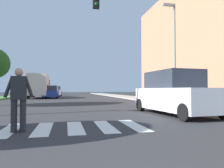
% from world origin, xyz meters
% --- Properties ---
extents(ground_plane, '(140.00, 140.00, 0.00)m').
position_xyz_m(ground_plane, '(0.00, 30.00, 0.00)').
color(ground_plane, '#2D2D30').
extents(crosswalk, '(4.95, 2.20, 0.01)m').
position_xyz_m(crosswalk, '(0.00, 6.15, 0.00)').
color(crosswalk, silver).
rests_on(crosswalk, ground_plane).
extents(sidewalk_right, '(3.00, 64.00, 0.15)m').
position_xyz_m(sidewalk_right, '(8.74, 28.00, 0.07)').
color(sidewalk_right, '#9E9991').
rests_on(sidewalk_right, ground_plane).
extents(street_lamp_right, '(1.02, 0.24, 7.50)m').
position_xyz_m(street_lamp_right, '(8.14, 14.19, 4.59)').
color(street_lamp_right, slate).
rests_on(street_lamp_right, sidewalk_right).
extents(pedestrian_performer, '(0.75, 0.27, 1.69)m').
position_xyz_m(pedestrian_performer, '(-1.04, 5.80, 0.93)').
color(pedestrian_performer, '#262628').
rests_on(pedestrian_performer, ground_plane).
extents(suv_crossing, '(2.26, 4.72, 1.97)m').
position_xyz_m(suv_crossing, '(4.98, 8.45, 0.93)').
color(suv_crossing, silver).
rests_on(suv_crossing, ground_plane).
extents(sedan_midblock, '(1.94, 4.38, 1.65)m').
position_xyz_m(sedan_midblock, '(-1.66, 28.20, 0.77)').
color(sedan_midblock, navy).
rests_on(sedan_midblock, ground_plane).
extents(sedan_distant, '(1.97, 4.08, 1.72)m').
position_xyz_m(sedan_distant, '(-1.48, 36.37, 0.79)').
color(sedan_distant, silver).
rests_on(sedan_distant, ground_plane).
extents(sedan_far_horizon, '(2.21, 4.29, 1.63)m').
position_xyz_m(sedan_far_horizon, '(-3.03, 51.35, 0.76)').
color(sedan_far_horizon, gray).
rests_on(sedan_far_horizon, ground_plane).
extents(truck_box_delivery, '(2.40, 6.20, 3.10)m').
position_xyz_m(truck_box_delivery, '(-3.26, 28.96, 1.63)').
color(truck_box_delivery, maroon).
rests_on(truck_box_delivery, ground_plane).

